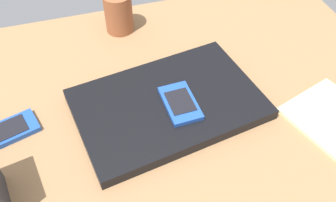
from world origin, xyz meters
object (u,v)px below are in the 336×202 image
(laptop_closed, at_px, (168,104))
(cell_phone_on_desk, at_px, (10,130))
(pen_cup, at_px, (118,13))
(cell_phone_on_laptop, at_px, (180,103))

(laptop_closed, relative_size, cell_phone_on_desk, 3.14)
(cell_phone_on_desk, relative_size, pen_cup, 1.19)
(cell_phone_on_laptop, bearing_deg, cell_phone_on_desk, 171.80)
(laptop_closed, height_order, cell_phone_on_laptop, cell_phone_on_laptop)
(laptop_closed, bearing_deg, cell_phone_on_desk, 165.91)
(cell_phone_on_laptop, height_order, pen_cup, pen_cup)
(cell_phone_on_laptop, relative_size, pen_cup, 1.08)
(cell_phone_on_laptop, bearing_deg, pen_cup, 100.39)
(pen_cup, bearing_deg, laptop_closed, -82.67)
(cell_phone_on_laptop, relative_size, cell_phone_on_desk, 0.90)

